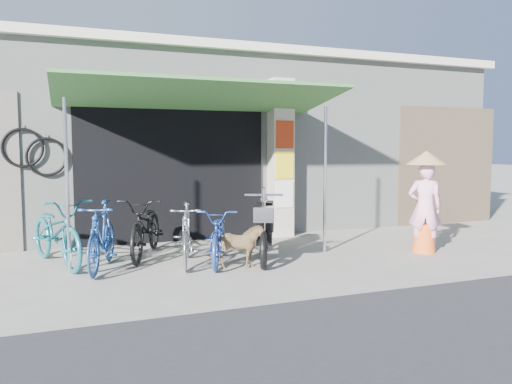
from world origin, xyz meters
name	(u,v)px	position (x,y,z in m)	size (l,w,h in m)	color
ground	(294,267)	(0.00, 0.00, 0.00)	(80.00, 80.00, 0.00)	gray
bicycle_shop	(202,142)	(0.00, 5.09, 1.83)	(12.30, 5.30, 3.66)	#9CA29A
shop_pillar	(280,158)	(0.85, 2.45, 1.50)	(0.42, 0.44, 3.00)	beige
awning	(202,98)	(-0.90, 1.63, 2.51)	(4.60, 1.88, 2.72)	#356D31
neighbour_right	(446,166)	(5.00, 2.59, 1.30)	(2.60, 0.06, 2.60)	brown
bike_teal	(57,232)	(-3.16, 1.31, 0.49)	(0.65, 1.87, 0.99)	#1A6976
bike_blue	(102,236)	(-2.57, 0.80, 0.48)	(0.45, 1.59, 0.96)	#1F488F
bike_black	(147,227)	(-1.86, 1.43, 0.47)	(0.62, 1.79, 0.94)	black
bike_silver	(186,234)	(-1.40, 0.70, 0.45)	(0.42, 1.49, 0.90)	#B4B4B9
bike_navy	(220,235)	(-0.93, 0.60, 0.42)	(0.56, 1.59, 0.84)	navy
street_dog	(237,246)	(-0.79, 0.21, 0.32)	(0.34, 0.75, 0.63)	#988450
moped	(265,227)	(-0.18, 0.66, 0.48)	(0.92, 1.78, 1.06)	black
nun	(425,202)	(2.41, 0.16, 0.83)	(0.64, 0.64, 1.65)	#FFABCE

